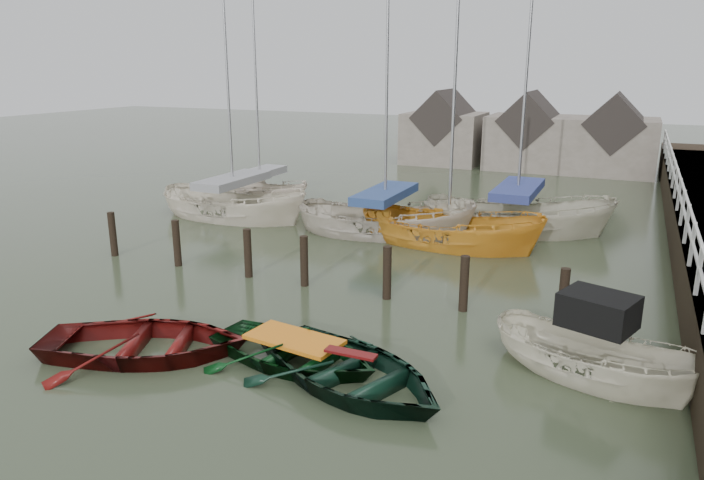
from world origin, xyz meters
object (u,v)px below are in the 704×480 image
at_px(sailboat_c, 448,244).
at_px(motorboat, 591,373).
at_px(rowboat_dkgreen, 351,386).
at_px(sailboat_e, 261,200).
at_px(sailboat_a, 235,217).
at_px(sailboat_d, 515,230).
at_px(sailboat_b, 385,233).
at_px(rowboat_red, 147,355).
at_px(rowboat_green, 295,363).

bearing_deg(sailboat_c, motorboat, -141.49).
height_order(rowboat_dkgreen, sailboat_e, sailboat_e).
bearing_deg(motorboat, sailboat_a, 78.67).
bearing_deg(sailboat_d, sailboat_c, 137.05).
distance_m(sailboat_c, sailboat_d, 3.16).
bearing_deg(sailboat_e, sailboat_d, -80.39).
height_order(sailboat_a, sailboat_d, sailboat_d).
bearing_deg(sailboat_d, motorboat, -171.72).
bearing_deg(sailboat_c, sailboat_b, 88.58).
height_order(rowboat_red, rowboat_dkgreen, rowboat_red).
bearing_deg(sailboat_a, rowboat_dkgreen, -135.50).
height_order(rowboat_dkgreen, sailboat_c, sailboat_c).
distance_m(rowboat_dkgreen, sailboat_d, 12.72).
bearing_deg(rowboat_red, rowboat_dkgreen, -105.23).
distance_m(rowboat_red, rowboat_dkgreen, 4.43).
bearing_deg(sailboat_b, motorboat, -147.57).
xyz_separation_m(rowboat_red, motorboat, (8.48, 2.74, 0.11)).
xyz_separation_m(rowboat_dkgreen, sailboat_e, (-10.40, 13.35, 0.07)).
bearing_deg(sailboat_b, sailboat_e, 57.22).
bearing_deg(sailboat_d, sailboat_a, 94.00).
distance_m(rowboat_dkgreen, sailboat_c, 10.12).
xyz_separation_m(rowboat_red, sailboat_b, (1.03, 10.95, 0.06)).
height_order(sailboat_a, sailboat_c, sailboat_a).
distance_m(motorboat, sailboat_b, 11.09).
height_order(rowboat_red, motorboat, motorboat).
distance_m(rowboat_red, sailboat_a, 12.03).
bearing_deg(sailboat_a, motorboat, -119.23).
distance_m(rowboat_green, sailboat_a, 12.85).
bearing_deg(rowboat_green, sailboat_e, 42.43).
xyz_separation_m(rowboat_red, sailboat_a, (-5.25, 10.82, 0.06)).
distance_m(rowboat_green, rowboat_dkgreen, 1.47).
relative_size(sailboat_b, sailboat_d, 0.89).
distance_m(sailboat_b, sailboat_d, 4.75).
distance_m(rowboat_green, sailboat_d, 12.51).
bearing_deg(rowboat_dkgreen, sailboat_b, 39.80).
bearing_deg(motorboat, rowboat_dkgreen, 137.11).
height_order(rowboat_red, sailboat_e, sailboat_e).
relative_size(rowboat_green, sailboat_c, 0.38).
bearing_deg(rowboat_dkgreen, sailboat_d, 18.30).
distance_m(rowboat_dkgreen, sailboat_a, 14.08).
xyz_separation_m(rowboat_red, sailboat_e, (-6.00, 13.92, 0.07)).
relative_size(rowboat_green, rowboat_dkgreen, 0.89).
distance_m(rowboat_red, sailboat_e, 15.16).
height_order(rowboat_green, sailboat_e, sailboat_e).
relative_size(rowboat_red, sailboat_b, 0.38).
xyz_separation_m(sailboat_b, sailboat_d, (4.15, 2.32, 0.00)).
height_order(rowboat_red, sailboat_d, sailboat_d).
bearing_deg(rowboat_dkgreen, sailboat_c, 27.34).
distance_m(sailboat_d, sailboat_e, 11.20).
bearing_deg(sailboat_b, sailboat_c, -107.12).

